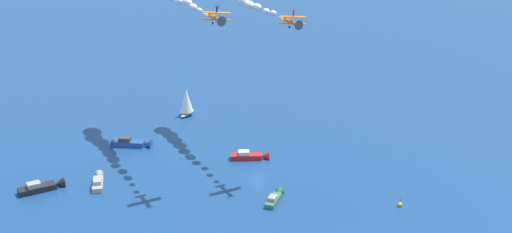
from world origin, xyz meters
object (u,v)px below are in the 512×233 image
at_px(motorboat_inshore, 133,143).
at_px(motorboat_trailing, 43,187).
at_px(marker_buoy, 400,205).
at_px(biplane_lead, 292,22).
at_px(wingwalker_lead, 294,12).
at_px(sailboat_near_centre, 187,102).
at_px(motorboat_offshore, 252,156).
at_px(biplane_wingman, 216,18).
at_px(motorboat_far_stbd, 275,198).
at_px(wingwalker_wingman, 217,8).
at_px(motorboat_far_port, 98,181).

bearing_deg(motorboat_inshore, motorboat_trailing, 73.14).
distance_m(marker_buoy, biplane_lead, 48.88).
bearing_deg(wingwalker_lead, sailboat_near_centre, -35.08).
relative_size(motorboat_offshore, biplane_wingman, 1.57).
relative_size(motorboat_inshore, marker_buoy, 5.41).
xyz_separation_m(motorboat_far_stbd, motorboat_offshore, (11.93, -20.39, 0.13)).
xyz_separation_m(motorboat_inshore, wingwalker_wingman, (-29.01, 11.39, 41.57)).
relative_size(motorboat_far_port, biplane_lead, 1.42).
bearing_deg(motorboat_inshore, wingwalker_lead, 177.54).
bearing_deg(wingwalker_wingman, biplane_lead, -148.66).
height_order(motorboat_far_port, motorboat_offshore, motorboat_offshore).
relative_size(motorboat_far_stbd, marker_buoy, 4.04).
bearing_deg(wingwalker_wingman, marker_buoy, 177.35).
bearing_deg(wingwalker_lead, biplane_wingman, 31.66).
bearing_deg(biplane_wingman, wingwalker_wingman, -138.47).
height_order(motorboat_far_stbd, motorboat_offshore, motorboat_offshore).
distance_m(sailboat_near_centre, motorboat_offshore, 36.94).
relative_size(motorboat_inshore, biplane_wingman, 1.74).
xyz_separation_m(motorboat_inshore, biplane_lead, (-44.26, 2.11, 37.33)).
relative_size(motorboat_far_stbd, motorboat_inshore, 0.75).
height_order(sailboat_near_centre, motorboat_inshore, sailboat_near_centre).
bearing_deg(motorboat_trailing, biplane_wingman, -154.21).
height_order(motorboat_far_port, marker_buoy, motorboat_far_port).
distance_m(wingwalker_lead, wingwalker_wingman, 18.26).
distance_m(motorboat_offshore, biplane_wingman, 41.78).
bearing_deg(motorboat_far_port, motorboat_far_stbd, -174.28).
height_order(motorboat_inshore, wingwalker_wingman, wingwalker_wingman).
height_order(motorboat_offshore, biplane_wingman, biplane_wingman).
height_order(sailboat_near_centre, motorboat_offshore, sailboat_near_centre).
distance_m(motorboat_offshore, motorboat_trailing, 52.50).
bearing_deg(motorboat_offshore, motorboat_far_port, 38.36).
bearing_deg(motorboat_offshore, wingwalker_wingman, 72.08).
relative_size(wingwalker_lead, wingwalker_wingman, 1.00).
bearing_deg(motorboat_far_stbd, biplane_wingman, -24.52).
bearing_deg(biplane_lead, motorboat_far_stbd, 92.74).
xyz_separation_m(motorboat_far_port, motorboat_far_stbd, (-43.15, -4.32, -0.06)).
xyz_separation_m(sailboat_near_centre, biplane_wingman, (-23.38, 37.12, 36.03)).
bearing_deg(motorboat_offshore, sailboat_near_centre, -41.07).
relative_size(motorboat_far_port, motorboat_far_stbd, 1.10).
distance_m(motorboat_offshore, wingwalker_lead, 41.31).
distance_m(motorboat_far_port, wingwalker_lead, 61.99).
bearing_deg(marker_buoy, motorboat_offshore, -20.32).
bearing_deg(wingwalker_wingman, wingwalker_lead, -148.50).
relative_size(motorboat_offshore, motorboat_trailing, 1.05).
distance_m(sailboat_near_centre, marker_buoy, 78.20).
bearing_deg(motorboat_far_stbd, wingwalker_wingman, -25.40).
height_order(motorboat_far_port, motorboat_inshore, motorboat_inshore).
bearing_deg(motorboat_trailing, wingwalker_wingman, -154.10).
distance_m(motorboat_inshore, biplane_lead, 57.94).
height_order(biplane_lead, wingwalker_lead, wingwalker_lead).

